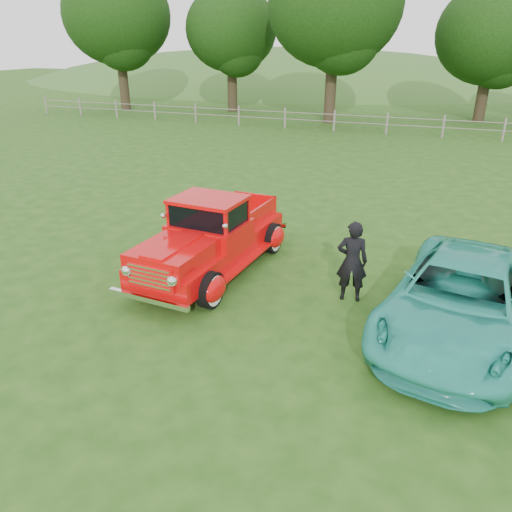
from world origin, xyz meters
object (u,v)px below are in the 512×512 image
(tree_far_west, at_px, (117,15))
(man, at_px, (352,261))
(red_pickup, at_px, (211,238))
(tree_mid_west, at_px, (231,30))
(teal_sedan, at_px, (461,300))
(tree_near_east, at_px, (493,34))
(tree_near_west, at_px, (335,5))

(tree_far_west, distance_m, man, 33.01)
(red_pickup, bearing_deg, tree_mid_west, 116.68)
(tree_far_west, relative_size, red_pickup, 1.95)
(teal_sedan, bearing_deg, tree_near_east, 97.75)
(man, bearing_deg, tree_near_west, -86.92)
(tree_far_west, xyz_separation_m, tree_mid_west, (8.00, 2.00, -0.94))
(tree_near_east, relative_size, man, 4.87)
(red_pickup, height_order, man, red_pickup)
(man, bearing_deg, tree_near_east, -107.75)
(tree_near_west, height_order, tree_near_east, tree_near_west)
(tree_near_east, bearing_deg, man, -96.66)
(tree_far_west, relative_size, tree_near_west, 0.95)
(tree_near_west, bearing_deg, man, -75.83)
(tree_far_west, relative_size, tree_near_east, 1.19)
(red_pickup, relative_size, teal_sedan, 1.00)
(tree_mid_west, distance_m, teal_sedan, 31.49)
(red_pickup, xyz_separation_m, man, (3.25, -0.26, 0.06))
(tree_near_west, bearing_deg, tree_near_east, 23.96)
(teal_sedan, height_order, man, man)
(tree_near_west, xyz_separation_m, teal_sedan, (7.91, -23.74, -6.09))
(tree_near_west, distance_m, man, 24.57)
(teal_sedan, bearing_deg, tree_near_west, 118.43)
(red_pickup, relative_size, man, 2.98)
(tree_far_west, relative_size, tree_mid_west, 1.17)
(tree_mid_west, xyz_separation_m, tree_near_west, (8.00, -3.00, 1.25))
(tree_near_west, bearing_deg, red_pickup, -83.55)
(man, bearing_deg, tree_far_west, -58.93)
(tree_near_west, xyz_separation_m, tree_near_east, (9.00, 4.00, -1.55))
(tree_mid_west, distance_m, tree_near_east, 17.03)
(tree_mid_west, height_order, tree_near_west, tree_near_west)
(tree_near_west, relative_size, teal_sedan, 2.05)
(tree_mid_west, distance_m, red_pickup, 28.33)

